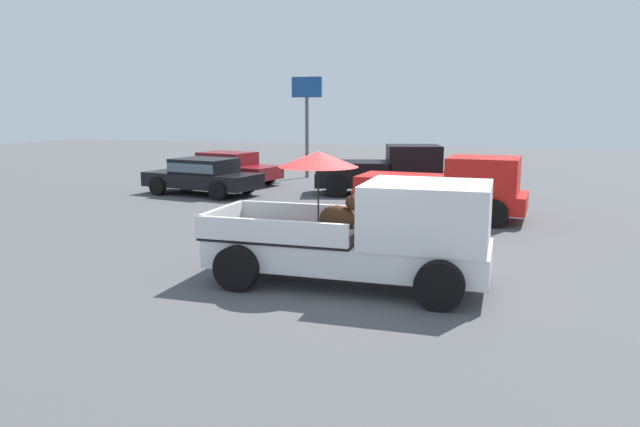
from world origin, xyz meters
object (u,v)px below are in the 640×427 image
Objects in this scene: pickup_truck_red at (447,188)px; motel_sign at (307,106)px; pickup_truck_main at (373,231)px; pickup_truck_far at (386,170)px; parked_sedan_far at (203,175)px; parked_sedan_near at (229,166)px.

motel_sign is at bearing 133.70° from pickup_truck_red.
pickup_truck_main is 1.04× the size of pickup_truck_red.
pickup_truck_far is 1.13× the size of parked_sedan_far.
motel_sign is (-4.57, 4.07, 2.32)m from pickup_truck_far.
parked_sedan_near is at bearing 125.38° from pickup_truck_main.
pickup_truck_red and pickup_truck_far have the same top height.
pickup_truck_main is 12.58m from parked_sedan_far.
pickup_truck_far is 1.12× the size of parked_sedan_near.
pickup_truck_main reaches higher than pickup_truck_red.
pickup_truck_far is at bearing 125.03° from pickup_truck_red.
pickup_truck_red is 10.85m from parked_sedan_near.
pickup_truck_red is 1.07× the size of parked_sedan_near.
motel_sign is at bearing 112.46° from pickup_truck_main.
parked_sedan_near is at bearing -124.41° from motel_sign.
parked_sedan_far is 1.00× the size of motel_sign.
pickup_truck_main is 1.13× the size of parked_sedan_far.
motel_sign is (1.73, 6.41, 2.46)m from parked_sedan_far.
pickup_truck_main is 1.11× the size of parked_sedan_near.
pickup_truck_far is at bearing 99.97° from pickup_truck_main.
motel_sign is (2.28, 3.32, 2.46)m from parked_sedan_near.
pickup_truck_far is 1.14× the size of motel_sign.
pickup_truck_far is 6.88m from parked_sedan_near.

